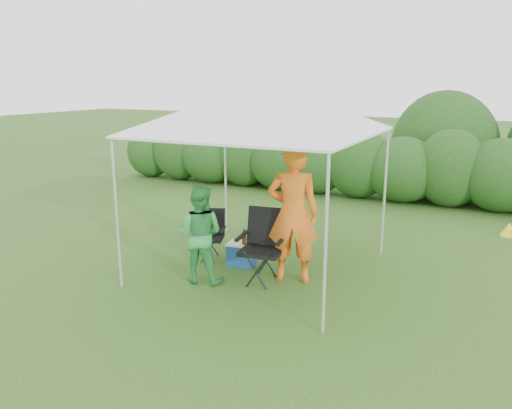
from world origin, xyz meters
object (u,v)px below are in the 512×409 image
at_px(woman, 200,234).
at_px(cooler, 242,254).
at_px(canopy, 263,108).
at_px(man, 293,214).
at_px(chair_left, 210,231).
at_px(chair_right, 264,240).

height_order(woman, cooler, woman).
xyz_separation_m(canopy, man, (0.58, -0.20, -1.46)).
bearing_deg(cooler, man, -19.50).
xyz_separation_m(chair_left, woman, (0.39, -0.91, 0.25)).
xyz_separation_m(man, cooler, (-0.94, 0.21, -0.82)).
relative_size(canopy, cooler, 6.51).
bearing_deg(chair_left, canopy, -26.01).
relative_size(canopy, chair_left, 3.82).
bearing_deg(chair_right, woman, -157.36).
xyz_separation_m(man, woman, (-1.18, -0.62, -0.29)).
bearing_deg(chair_right, canopy, 110.33).
xyz_separation_m(woman, cooler, (0.24, 0.83, -0.53)).
relative_size(man, woman, 1.41).
height_order(chair_left, cooler, chair_left).
height_order(chair_left, man, man).
height_order(chair_right, woman, woman).
relative_size(canopy, chair_right, 2.94).
bearing_deg(man, canopy, -35.59).
relative_size(chair_right, chair_left, 1.30).
bearing_deg(woman, chair_right, -161.96).
distance_m(man, woman, 1.36).
distance_m(chair_right, cooler, 0.78).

